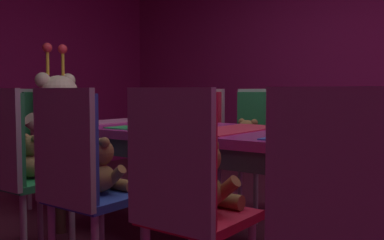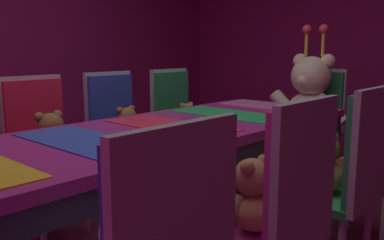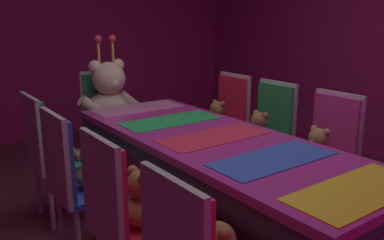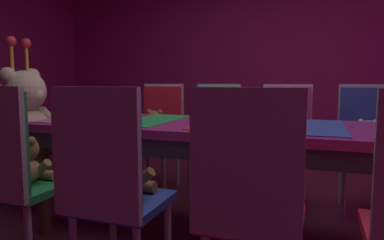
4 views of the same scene
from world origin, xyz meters
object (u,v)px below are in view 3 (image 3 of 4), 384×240
Objects in this scene: chair_left_1 at (117,208)px; teddy_right_2 at (258,131)px; chair_right_3 at (228,114)px; teddy_right_1 at (317,150)px; banquet_table at (214,149)px; chair_left_2 at (70,172)px; teddy_right_3 at (217,118)px; chair_right_2 at (270,127)px; throne_chair at (104,109)px; teddy_left_3 at (64,146)px; chair_right_1 at (330,145)px; teddy_left_2 at (92,170)px; teddy_left_1 at (143,201)px; king_teddy_bear at (110,98)px; chair_left_3 at (45,146)px.

chair_left_1 is 1.72m from teddy_right_2.
teddy_right_1 is at bearing 82.31° from chair_right_3.
banquet_table is 0.94m from chair_left_2.
teddy_right_2 is 1.02× the size of teddy_right_3.
chair_right_2 is 1.72m from throne_chair.
teddy_right_1 is at bearing -39.88° from teddy_left_3.
chair_right_3 is (0.01, 0.56, 0.00)m from chair_right_2.
chair_left_1 is at bearing 0.45° from chair_right_1.
teddy_right_2 is (-0.14, 0.00, -0.01)m from chair_right_2.
teddy_left_3 is 1.13m from throne_chair.
chair_right_3 and throne_chair have the same top height.
teddy_right_1 is (1.47, -0.60, 0.00)m from teddy_left_2.
teddy_left_3 is at bearing 89.77° from teddy_left_1.
chair_left_2 is (-0.02, 0.61, 0.00)m from chair_left_1.
teddy_left_1 is at bearing -157.32° from banquet_table.
chair_right_2 is at bearing 33.95° from king_teddy_bear.
teddy_left_1 is at bearing -83.60° from chair_left_3.
teddy_right_3 is at bearing -90.64° from teddy_right_2.
chair_right_1 is at bearing 0.50° from teddy_left_1.
throne_chair is 0.22m from king_teddy_bear.
king_teddy_bear is at bearing -40.22° from chair_right_3.
teddy_left_2 is 0.34× the size of king_teddy_bear.
chair_left_2 and throne_chair have the same top height.
teddy_left_3 is 1.46m from teddy_right_3.
teddy_left_1 is 1.09× the size of teddy_right_1.
chair_left_2 is 3.20× the size of teddy_right_3.
teddy_left_2 is 1.59m from teddy_right_1.
teddy_right_1 is 1.18m from chair_right_3.
king_teddy_bear reaches higher than teddy_right_3.
chair_left_3 is at bearing -180.00° from teddy_left_3.
chair_right_1 reaches higher than teddy_left_2.
chair_left_2 is 1.87m from chair_right_3.
banquet_table is 0.81m from teddy_left_2.
teddy_left_2 is at bearing 92.19° from teddy_left_1.
teddy_right_2 is (1.60, -0.60, -0.01)m from chair_left_3.
chair_left_2 reaches higher than teddy_left_2.
chair_left_3 is 1.00× the size of chair_right_3.
banquet_table is 8.08× the size of teddy_right_1.
throne_chair is at bearing 59.14° from chair_left_2.
banquet_table is at bearing 23.58° from teddy_right_2.
chair_right_1 reaches higher than teddy_right_3.
chair_right_2 and throne_chair have the same top height.
chair_right_3 reaches higher than teddy_left_3.
teddy_right_2 is at bearing 29.37° from king_teddy_bear.
throne_chair is at bearing -51.07° from teddy_right_3.
chair_left_2 is at bearing -20.29° from teddy_right_1.
banquet_table is at bearing -22.59° from teddy_left_2.
chair_right_2 is at bearing -103.99° from teddy_right_1.
teddy_left_2 is at bearing -79.46° from chair_left_3.
chair_right_3 is (0.89, 0.88, -0.06)m from banquet_table.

